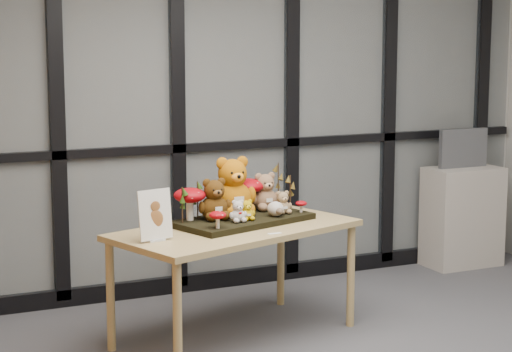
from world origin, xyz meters
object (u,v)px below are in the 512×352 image
display_table (235,238)px  mushroom_back_right (248,193)px  diorama_tray (243,220)px  sign_holder (155,217)px  mushroom_front_left (218,219)px  bear_small_yellow (247,209)px  mushroom_front_right (301,206)px  cabinet (462,217)px  mushroom_back_left (190,202)px  bear_brown_medium (214,197)px  bear_white_bow (238,210)px  bear_tan_back (265,189)px  monitor (463,148)px  bear_beige_small (283,201)px  plush_cream_hedgehog (276,208)px  bear_pooh_yellow (232,183)px

display_table → mushroom_back_right: size_ratio=7.23×
diorama_tray → sign_holder: 0.70m
diorama_tray → mushroom_front_left: 0.36m
bear_small_yellow → mushroom_front_right: 0.43m
bear_small_yellow → mushroom_back_right: 0.32m
cabinet → mushroom_back_left: bearing=-164.1°
bear_brown_medium → bear_small_yellow: (0.17, -0.11, -0.07)m
diorama_tray → sign_holder: sign_holder is taller
bear_white_bow → mushroom_front_left: size_ratio=1.34×
diorama_tray → bear_tan_back: bearing=18.5°
diorama_tray → bear_brown_medium: bear_brown_medium is taller
bear_small_yellow → monitor: bearing=4.0°
bear_tan_back → bear_small_yellow: (-0.25, -0.26, -0.06)m
display_table → bear_small_yellow: size_ratio=11.72×
bear_brown_medium → monitor: size_ratio=0.64×
bear_beige_small → plush_cream_hedgehog: size_ratio=1.55×
bear_pooh_yellow → bear_small_yellow: 0.24m
bear_brown_medium → display_table: bearing=-64.9°
cabinet → monitor: (0.00, 0.02, 0.55)m
bear_small_yellow → sign_holder: 0.65m
mushroom_front_right → bear_beige_small: bearing=175.1°
bear_beige_small → mushroom_front_left: 0.59m
bear_tan_back → mushroom_front_right: 0.26m
plush_cream_hedgehog → cabinet: size_ratio=0.13×
sign_holder → mushroom_back_left: bearing=31.0°
mushroom_back_left → mushroom_front_left: bearing=-77.4°
display_table → mushroom_front_right: (0.49, 0.08, 0.14)m
display_table → bear_beige_small: bear_beige_small is taller
mushroom_front_right → monitor: monitor is taller
display_table → monitor: bearing=3.3°
bear_beige_small → monitor: size_ratio=0.36×
bear_white_bow → mushroom_back_right: mushroom_back_right is taller
mushroom_front_right → display_table: bearing=-171.1°
bear_small_yellow → cabinet: 2.50m
diorama_tray → cabinet: size_ratio=1.07×
bear_beige_small → plush_cream_hedgehog: bear_beige_small is taller
bear_pooh_yellow → mushroom_back_right: size_ratio=1.76×
mushroom_front_left → monitor: (2.54, 1.05, 0.16)m
mushroom_front_right → monitor: bearing=23.7°
bear_white_bow → bear_pooh_yellow: bearing=57.0°
mushroom_back_right → sign_holder: size_ratio=0.77×
plush_cream_hedgehog → monitor: monitor is taller
bear_tan_back → mushroom_back_right: (-0.11, 0.02, -0.02)m
display_table → bear_pooh_yellow: size_ratio=4.10×
sign_holder → cabinet: size_ratio=0.37×
mushroom_front_left → mushroom_front_right: mushroom_front_left is taller
bear_tan_back → mushroom_back_left: bearing=174.1°
bear_white_bow → sign_holder: (-0.56, -0.13, 0.02)m
mushroom_back_right → monitor: (2.16, 0.63, 0.10)m
sign_holder → plush_cream_hedgehog: bearing=0.5°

